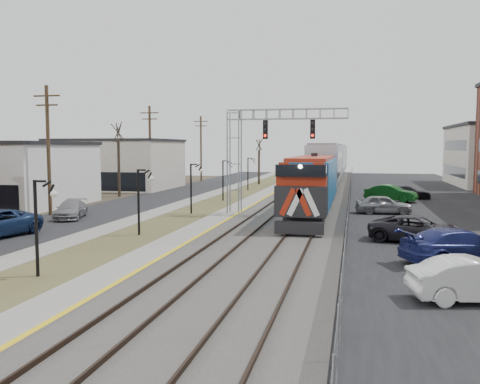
% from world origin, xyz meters
% --- Properties ---
extents(street_west, '(7.00, 120.00, 0.04)m').
position_xyz_m(street_west, '(-11.50, 35.00, 0.02)').
color(street_west, black).
rests_on(street_west, ground).
extents(sidewalk, '(2.00, 120.00, 0.08)m').
position_xyz_m(sidewalk, '(-7.00, 35.00, 0.04)').
color(sidewalk, gray).
rests_on(sidewalk, ground).
extents(grass_median, '(4.00, 120.00, 0.06)m').
position_xyz_m(grass_median, '(-4.00, 35.00, 0.03)').
color(grass_median, '#4D4E2A').
rests_on(grass_median, ground).
extents(platform, '(2.00, 120.00, 0.24)m').
position_xyz_m(platform, '(-1.00, 35.00, 0.12)').
color(platform, gray).
rests_on(platform, ground).
extents(ballast_bed, '(8.00, 120.00, 0.20)m').
position_xyz_m(ballast_bed, '(4.00, 35.00, 0.10)').
color(ballast_bed, '#595651').
rests_on(ballast_bed, ground).
extents(parking_lot, '(16.00, 120.00, 0.04)m').
position_xyz_m(parking_lot, '(16.00, 35.00, 0.02)').
color(parking_lot, black).
rests_on(parking_lot, ground).
extents(platform_edge, '(0.24, 120.00, 0.01)m').
position_xyz_m(platform_edge, '(-0.12, 35.00, 0.24)').
color(platform_edge, gold).
rests_on(platform_edge, platform).
extents(track_near, '(1.58, 120.00, 0.15)m').
position_xyz_m(track_near, '(2.00, 35.00, 0.28)').
color(track_near, '#2D2119').
rests_on(track_near, ballast_bed).
extents(track_far, '(1.58, 120.00, 0.15)m').
position_xyz_m(track_far, '(5.50, 35.00, 0.28)').
color(track_far, '#2D2119').
rests_on(track_far, ballast_bed).
extents(train, '(3.00, 85.85, 5.33)m').
position_xyz_m(train, '(5.50, 63.21, 2.92)').
color(train, '#145EA4').
rests_on(train, ground).
extents(signal_gantry, '(9.00, 1.07, 8.15)m').
position_xyz_m(signal_gantry, '(1.22, 27.99, 5.59)').
color(signal_gantry, gray).
rests_on(signal_gantry, ground).
extents(lampposts, '(0.14, 62.14, 4.00)m').
position_xyz_m(lampposts, '(-4.00, 18.29, 2.00)').
color(lampposts, black).
rests_on(lampposts, ground).
extents(utility_poles, '(0.28, 80.28, 10.00)m').
position_xyz_m(utility_poles, '(-14.50, 25.00, 5.00)').
color(utility_poles, '#4C3823').
rests_on(utility_poles, ground).
extents(fence, '(0.04, 120.00, 1.60)m').
position_xyz_m(fence, '(8.20, 35.00, 0.80)').
color(fence, gray).
rests_on(fence, ground).
extents(bare_trees, '(12.30, 42.30, 5.95)m').
position_xyz_m(bare_trees, '(-12.66, 38.91, 2.70)').
color(bare_trees, '#382D23').
rests_on(bare_trees, ground).
extents(car_lot_b, '(4.79, 2.53, 1.50)m').
position_xyz_m(car_lot_b, '(12.68, 8.34, 0.75)').
color(car_lot_b, silver).
rests_on(car_lot_b, ground).
extents(car_lot_c, '(5.61, 3.47, 1.45)m').
position_xyz_m(car_lot_c, '(11.98, 19.35, 0.72)').
color(car_lot_c, black).
rests_on(car_lot_c, ground).
extents(car_lot_d, '(5.96, 4.26, 1.60)m').
position_xyz_m(car_lot_d, '(13.26, 14.25, 0.80)').
color(car_lot_d, navy).
rests_on(car_lot_d, ground).
extents(car_lot_e, '(4.48, 2.09, 1.48)m').
position_xyz_m(car_lot_e, '(10.84, 31.43, 0.74)').
color(car_lot_e, gray).
rests_on(car_lot_e, ground).
extents(car_lot_f, '(5.15, 3.25, 1.60)m').
position_xyz_m(car_lot_f, '(12.03, 40.82, 0.80)').
color(car_lot_f, '#0D4213').
rests_on(car_lot_f, ground).
extents(car_street_b, '(3.15, 4.84, 1.30)m').
position_xyz_m(car_street_b, '(-11.90, 23.61, 0.65)').
color(car_street_b, gray).
rests_on(car_street_b, ground).
extents(car_lot_g, '(4.77, 2.45, 1.32)m').
position_xyz_m(car_lot_g, '(13.87, 43.85, 0.66)').
color(car_lot_g, black).
rests_on(car_lot_g, ground).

